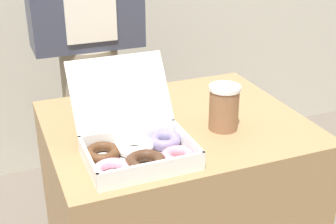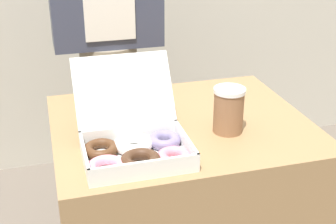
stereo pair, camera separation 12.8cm
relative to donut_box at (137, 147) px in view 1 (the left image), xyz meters
name	(u,v)px [view 1 (the left image)]	position (x,y,z in m)	size (l,w,h in m)	color
table	(175,219)	(0.18, 0.17, -0.42)	(0.80, 0.66, 0.76)	#99754C
donut_box	(137,147)	(0.00, 0.00, 0.00)	(0.31, 0.35, 0.23)	white
coffee_cup	(224,107)	(0.30, 0.07, 0.04)	(0.09, 0.09, 0.14)	#8C6042
person_customer	(87,42)	(0.05, 0.80, 0.07)	(0.44, 0.24, 1.62)	gray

